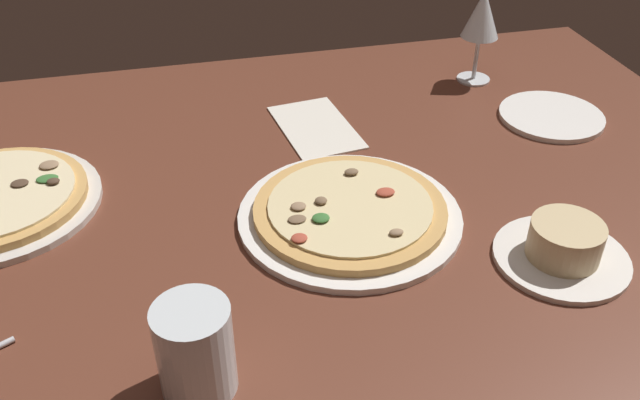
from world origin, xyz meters
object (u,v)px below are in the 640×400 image
pizza_main (350,213)px  side_plate (551,116)px  water_glass (196,354)px  wine_glass_far (482,17)px  paper_menu (316,127)px  ramekin_on_saucer (564,247)px

pizza_main → side_plate: 46.42cm
pizza_main → side_plate: (-41.94, -19.89, -0.72)cm
pizza_main → water_glass: size_ratio=2.90×
pizza_main → wine_glass_far: size_ratio=1.78×
side_plate → paper_menu: 41.02cm
wine_glass_far → paper_menu: 37.58cm
pizza_main → wine_glass_far: 52.53cm
pizza_main → ramekin_on_saucer: 28.29cm
wine_glass_far → side_plate: size_ratio=0.98×
pizza_main → water_glass: water_glass is taller
water_glass → wine_glass_far: bearing=-133.4°
wine_glass_far → side_plate: bearing=111.3°
wine_glass_far → ramekin_on_saucer: bearing=78.0°
paper_menu → pizza_main: bearing=79.9°
paper_menu → ramekin_on_saucer: bearing=111.8°
wine_glass_far → water_glass: wine_glass_far is taller
water_glass → paper_menu: 56.30cm
wine_glass_far → paper_menu: wine_glass_far is taller
ramekin_on_saucer → paper_menu: size_ratio=0.91×
pizza_main → ramekin_on_saucer: ramekin_on_saucer is taller
paper_menu → wine_glass_far: bearing=-168.9°
wine_glass_far → water_glass: bearing=46.6°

